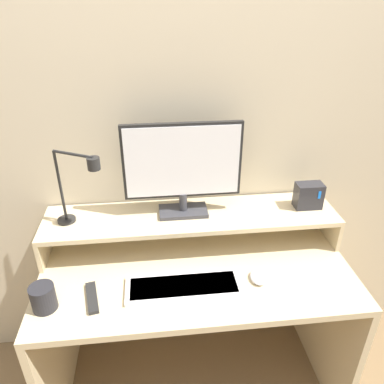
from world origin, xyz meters
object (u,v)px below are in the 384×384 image
(mouse, at_px, (258,277))
(remote_control, at_px, (92,298))
(monitor, at_px, (183,166))
(router_dock, at_px, (308,196))
(desk_lamp, at_px, (78,183))
(keyboard, at_px, (184,286))
(mug, at_px, (43,298))

(mouse, distance_m, remote_control, 0.68)
(monitor, height_order, router_dock, monitor)
(remote_control, bearing_deg, monitor, 41.14)
(monitor, height_order, remote_control, monitor)
(monitor, distance_m, router_dock, 0.62)
(desk_lamp, bearing_deg, remote_control, -81.05)
(keyboard, bearing_deg, desk_lamp, 146.70)
(desk_lamp, height_order, keyboard, desk_lamp)
(desk_lamp, distance_m, router_dock, 1.04)
(keyboard, xyz_separation_m, mug, (-0.54, -0.04, 0.04))
(remote_control, bearing_deg, desk_lamp, 98.95)
(monitor, xyz_separation_m, router_dock, (0.59, -0.01, -0.17))
(desk_lamp, relative_size, remote_control, 1.99)
(monitor, xyz_separation_m, keyboard, (-0.03, -0.33, -0.39))
(router_dock, distance_m, keyboard, 0.72)
(monitor, relative_size, mug, 4.95)
(monitor, height_order, keyboard, monitor)
(monitor, bearing_deg, mouse, -47.49)
(router_dock, distance_m, remote_control, 1.06)
(remote_control, distance_m, mug, 0.18)
(desk_lamp, height_order, mouse, desk_lamp)
(router_dock, relative_size, keyboard, 0.26)
(mouse, height_order, remote_control, mouse)
(remote_control, bearing_deg, router_dock, 18.55)
(router_dock, relative_size, remote_control, 0.72)
(monitor, bearing_deg, mug, -146.82)
(monitor, relative_size, desk_lamp, 1.51)
(monitor, bearing_deg, remote_control, -138.86)
(mug, bearing_deg, monitor, 33.18)
(mug, bearing_deg, mouse, 4.08)
(monitor, bearing_deg, keyboard, -95.22)
(router_dock, relative_size, mouse, 1.32)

